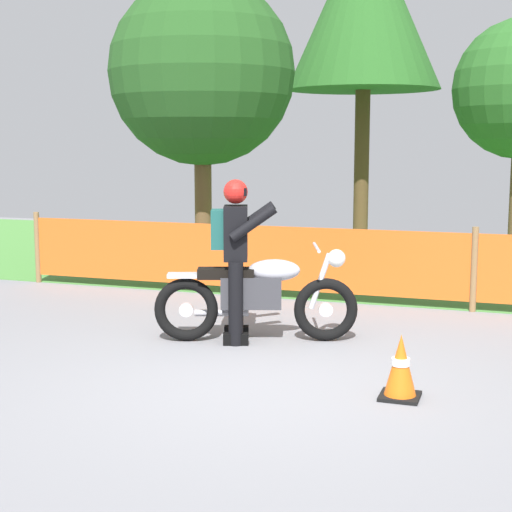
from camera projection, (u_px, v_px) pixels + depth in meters
ground at (260, 383)px, 6.69m from camera, size 24.00×24.00×0.02m
grass_verge at (395, 260)px, 13.72m from camera, size 24.00×7.93×0.01m
barrier_fence at (348, 262)px, 9.94m from camera, size 9.47×0.08×1.05m
tree_leftmost at (202, 73)px, 12.41m from camera, size 3.00×3.00×4.69m
tree_near_left at (365, 3)px, 14.14m from camera, size 2.86×2.86×6.22m
motorcycle_lead at (257, 295)px, 8.03m from camera, size 2.05×0.91×1.01m
rider_lead at (235, 251)px, 7.96m from camera, size 0.77×0.67×1.69m
traffic_cone at (401, 367)px, 6.23m from camera, size 0.32×0.32×0.53m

